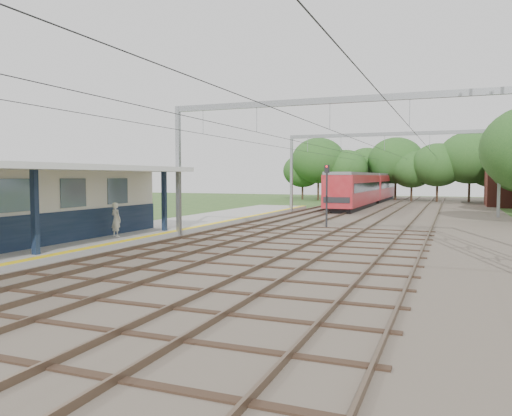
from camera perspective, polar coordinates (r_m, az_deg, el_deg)
The scene contains 10 objects.
ground at distance 12.43m, azimuth -24.40°, elevation -12.03°, with size 160.00×160.00×0.00m, color #2D4C1E.
ballast_bed at distance 38.69m, azimuth 14.59°, elevation -1.30°, with size 18.00×90.00×0.10m, color #473D33.
platform at distance 27.70m, azimuth -14.32°, elevation -2.95°, with size 5.00×52.00×0.35m, color gray.
yellow_stripe at distance 26.43m, azimuth -10.36°, elevation -2.81°, with size 0.45×52.00×0.01m, color yellow.
rail_tracks at distance 39.06m, azimuth 10.95°, elevation -1.02°, with size 11.80×88.00×0.15m.
catenary_system at distance 34.04m, azimuth 12.72°, elevation 7.28°, with size 17.22×88.00×7.00m.
tree_band at distance 65.59m, azimuth 17.43°, elevation 4.87°, with size 31.72×30.88×8.82m.
person at distance 25.16m, azimuth -15.71°, elevation -1.30°, with size 0.61×0.40×1.68m, color silver.
train at distance 59.42m, azimuth 12.72°, elevation 2.29°, with size 2.72×33.93×3.59m.
signal_post at distance 31.36m, azimuth 8.09°, elevation 2.05°, with size 0.31×0.28×4.01m.
Camera 1 is at (8.68, -8.27, 3.28)m, focal length 35.00 mm.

